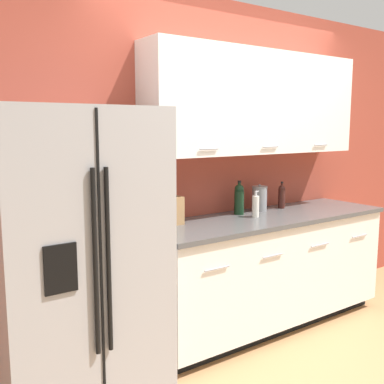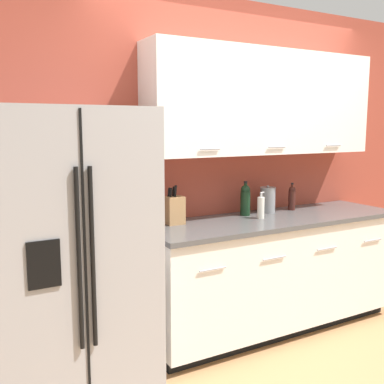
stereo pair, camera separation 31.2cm
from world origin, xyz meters
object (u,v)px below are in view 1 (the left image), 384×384
refrigerator (73,259)px  knife_block (173,210)px  steel_canister (259,199)px  wine_bottle (239,199)px  soap_dispenser (255,206)px  oil_bottle (282,196)px

refrigerator → knife_block: (0.84, 0.24, 0.16)m
steel_canister → wine_bottle: bearing=-177.1°
soap_dispenser → knife_block: bearing=168.1°
knife_block → wine_bottle: 0.64m
knife_block → oil_bottle: size_ratio=1.24×
refrigerator → knife_block: 0.89m
refrigerator → wine_bottle: bearing=9.8°
steel_canister → soap_dispenser: bearing=-140.3°
knife_block → soap_dispenser: 0.68m
refrigerator → wine_bottle: 1.51m
steel_canister → refrigerator: bearing=-171.2°
refrigerator → steel_canister: size_ratio=7.65×
refrigerator → oil_bottle: refrigerator is taller
knife_block → steel_canister: knife_block is taller
wine_bottle → soap_dispenser: (0.03, -0.16, -0.04)m
refrigerator → steel_canister: refrigerator is taller
refrigerator → wine_bottle: refrigerator is taller
knife_block → oil_bottle: bearing=0.7°
refrigerator → soap_dispenser: size_ratio=8.37×
knife_block → oil_bottle: 1.12m
soap_dispenser → steel_canister: size_ratio=0.91×
knife_block → refrigerator: bearing=-164.1°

